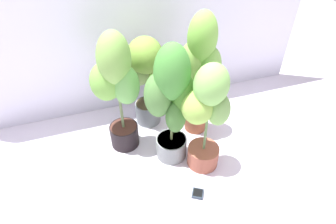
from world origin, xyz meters
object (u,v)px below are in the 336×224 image
(potted_plant_back_center, at_px, (146,73))
(potted_plant_center, at_px, (172,100))
(potted_plant_back_right, at_px, (200,67))
(potted_plant_front_right, at_px, (207,113))
(hygrometer_box, at_px, (198,194))
(potted_plant_back_left, at_px, (117,85))

(potted_plant_back_center, bearing_deg, potted_plant_center, -81.74)
(potted_plant_back_right, bearing_deg, potted_plant_front_right, -105.78)
(potted_plant_back_center, distance_m, potted_plant_front_right, 0.67)
(potted_plant_back_right, distance_m, hygrometer_box, 0.93)
(potted_plant_back_right, xyz_separation_m, hygrometer_box, (-0.25, -0.65, -0.62))
(potted_plant_back_right, height_order, hygrometer_box, potted_plant_back_right)
(potted_plant_back_center, height_order, potted_plant_center, potted_plant_center)
(potted_plant_back_center, relative_size, potted_plant_center, 0.83)
(potted_plant_back_right, height_order, potted_plant_center, potted_plant_back_right)
(potted_plant_back_center, distance_m, potted_plant_center, 0.47)
(potted_plant_back_left, bearing_deg, hygrometer_box, -59.16)
(potted_plant_back_right, relative_size, potted_plant_front_right, 1.19)
(potted_plant_back_center, relative_size, potted_plant_front_right, 0.92)
(potted_plant_back_right, height_order, potted_plant_back_center, potted_plant_back_right)
(potted_plant_back_center, relative_size, hygrometer_box, 7.47)
(potted_plant_center, bearing_deg, potted_plant_back_right, 37.37)
(potted_plant_front_right, bearing_deg, potted_plant_center, 142.53)
(potted_plant_back_left, distance_m, hygrometer_box, 0.96)
(potted_plant_front_right, xyz_separation_m, potted_plant_center, (-0.20, 0.15, 0.05))
(potted_plant_front_right, bearing_deg, potted_plant_back_center, 113.18)
(hygrometer_box, bearing_deg, potted_plant_back_center, -141.12)
(potted_plant_center, xyz_separation_m, hygrometer_box, (0.06, -0.42, -0.55))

